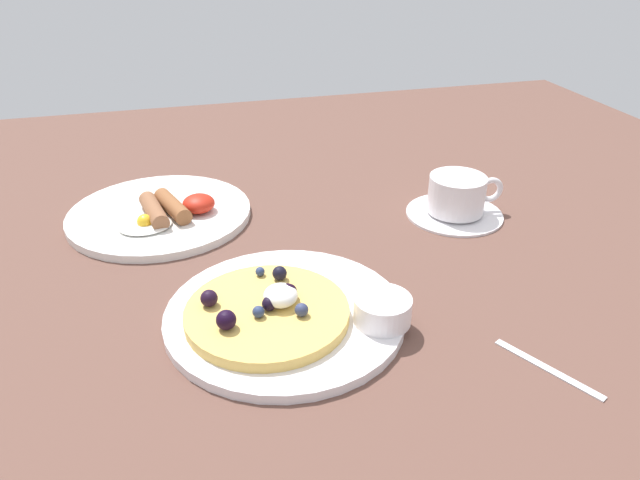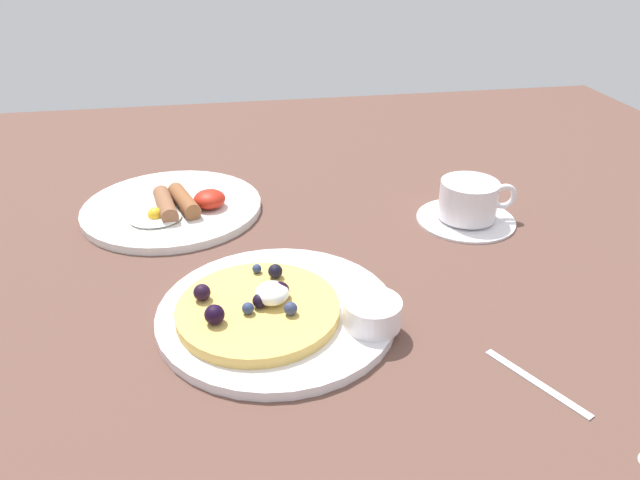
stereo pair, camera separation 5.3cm
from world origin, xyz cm
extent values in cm
cube|color=brown|center=(0.00, 0.00, -1.50)|extent=(166.22, 147.64, 3.00)
cylinder|color=white|center=(-1.10, -7.22, 0.53)|extent=(24.86, 24.86, 1.06)
cylinder|color=#DEB556|center=(-3.09, -8.08, 1.66)|extent=(16.65, 16.65, 1.20)
sphere|color=black|center=(-2.88, -8.42, 3.01)|extent=(1.49, 1.49, 1.49)
sphere|color=black|center=(-0.54, -6.98, 3.10)|extent=(1.67, 1.67, 1.67)
sphere|color=navy|center=(-2.67, -1.87, 2.77)|extent=(1.02, 1.02, 1.02)
sphere|color=navy|center=(-4.13, -9.28, 2.87)|extent=(1.21, 1.21, 1.21)
sphere|color=black|center=(-0.76, -3.18, 3.05)|extent=(1.57, 1.57, 1.57)
sphere|color=black|center=(-0.80, -7.35, 3.24)|extent=(1.96, 1.96, 1.96)
sphere|color=black|center=(-8.57, -6.09, 3.14)|extent=(1.75, 1.75, 1.75)
sphere|color=black|center=(-7.37, -10.29, 3.24)|extent=(1.96, 1.96, 1.96)
sphere|color=navy|center=(-0.33, -10.16, 2.94)|extent=(1.36, 1.36, 1.36)
ellipsoid|color=white|center=(-1.58, -7.71, 3.31)|extent=(3.47, 3.47, 2.08)
cylinder|color=white|center=(7.94, -11.55, 2.43)|extent=(5.81, 5.81, 2.74)
cylinder|color=brown|center=(7.94, -11.55, 2.98)|extent=(4.76, 4.76, 0.33)
cylinder|color=white|center=(-12.93, 20.03, 0.55)|extent=(24.84, 24.84, 1.10)
cylinder|color=brown|center=(-11.09, 18.51, 2.22)|extent=(4.78, 8.65, 2.25)
cylinder|color=brown|center=(-13.56, 17.74, 2.22)|extent=(3.87, 8.65, 2.25)
ellipsoid|color=white|center=(-14.81, 15.43, 1.40)|extent=(6.84, 5.82, 0.60)
sphere|color=yellow|center=(-14.81, 15.43, 1.90)|extent=(2.00, 2.00, 2.00)
ellipsoid|color=#B52314|center=(-7.62, 18.28, 2.30)|extent=(4.38, 4.38, 2.41)
cylinder|color=white|center=(26.73, 10.18, 0.34)|extent=(13.33, 13.33, 0.68)
cylinder|color=white|center=(26.73, 10.18, 3.23)|extent=(7.76, 7.76, 5.08)
torus|color=white|center=(31.59, 9.74, 3.48)|extent=(3.70, 1.12, 3.65)
cylinder|color=#895A4A|center=(26.73, 10.18, 4.85)|extent=(6.59, 6.59, 0.41)
cube|color=silver|center=(20.74, -21.20, 0.15)|extent=(5.67, 10.00, 0.30)
camera|label=1|loc=(-10.51, -56.31, 37.06)|focal=33.23mm
camera|label=2|loc=(-5.31, -57.46, 37.06)|focal=33.23mm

